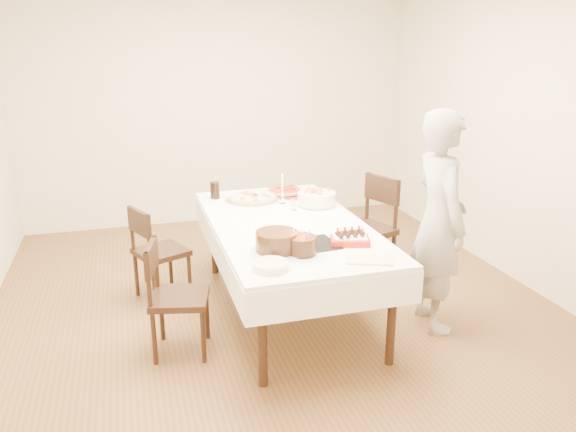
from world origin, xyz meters
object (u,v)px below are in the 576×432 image
object	(u,v)px
cola_glass	(215,190)
chair_right_savory	(364,230)
dining_table	(288,268)
pizza_white	(252,198)
strawberry_box	(350,239)
chair_left_dessert	(180,298)
person	(439,222)
pasta_bowl	(317,198)
pizza_pepperoni	(285,191)
chair_left_savory	(161,252)
taper_candle	(282,188)
layer_cake	(277,242)
birthday_cake	(302,240)

from	to	relation	value
cola_glass	chair_right_savory	bearing A→B (deg)	-19.32
chair_right_savory	dining_table	bearing A→B (deg)	-173.59
pizza_white	strawberry_box	bearing A→B (deg)	-71.87
chair_left_dessert	cola_glass	bearing A→B (deg)	-97.67
chair_right_savory	cola_glass	xyz separation A→B (m)	(-1.25, 0.44, 0.35)
person	strawberry_box	bearing A→B (deg)	100.14
person	pasta_bowl	distance (m)	1.10
pizza_pepperoni	pasta_bowl	xyz separation A→B (m)	(0.16, -0.45, 0.04)
chair_left_savory	chair_left_dessert	bearing A→B (deg)	69.79
pizza_white	chair_left_savory	bearing A→B (deg)	-170.49
cola_glass	chair_left_dessert	bearing A→B (deg)	-110.51
chair_left_dessert	strawberry_box	bearing A→B (deg)	-176.17
chair_right_savory	pizza_white	bearing A→B (deg)	143.80
pizza_white	taper_candle	xyz separation A→B (m)	(0.23, -0.16, 0.11)
person	layer_cake	bearing A→B (deg)	98.61
chair_left_savory	pizza_pepperoni	bearing A→B (deg)	170.17
dining_table	pizza_white	xyz separation A→B (m)	(-0.13, 0.69, 0.40)
pasta_bowl	pizza_white	bearing A→B (deg)	149.28
dining_table	pizza_white	bearing A→B (deg)	100.44
pizza_white	layer_cake	size ratio (longest dim) A/B	1.28
chair_left_savory	strawberry_box	size ratio (longest dim) A/B	3.09
layer_cake	chair_right_savory	bearing A→B (deg)	42.28
pizza_pepperoni	cola_glass	size ratio (longest dim) A/B	2.27
dining_table	chair_left_dessert	distance (m)	0.96
pasta_bowl	taper_candle	size ratio (longest dim) A/B	1.21
strawberry_box	birthday_cake	bearing A→B (deg)	-166.39
person	pizza_pepperoni	distance (m)	1.56
chair_right_savory	layer_cake	size ratio (longest dim) A/B	2.61
chair_left_dessert	pizza_pepperoni	distance (m)	1.68
pizza_pepperoni	strawberry_box	distance (m)	1.40
chair_left_dessert	pasta_bowl	world-z (taller)	pasta_bowl
taper_candle	person	bearing A→B (deg)	-48.87
person	taper_candle	distance (m)	1.37
pizza_pepperoni	taper_candle	world-z (taller)	taper_candle
chair_right_savory	pizza_white	xyz separation A→B (m)	(-0.95, 0.28, 0.30)
pizza_white	pizza_pepperoni	bearing A→B (deg)	24.27
person	pizza_white	xyz separation A→B (m)	(-1.13, 1.19, -0.05)
dining_table	chair_right_savory	bearing A→B (deg)	26.09
taper_candle	birthday_cake	xyz separation A→B (m)	(-0.20, -1.18, -0.03)
cola_glass	dining_table	bearing A→B (deg)	-63.10
birthday_cake	chair_left_savory	bearing A→B (deg)	125.13
chair_left_savory	taper_candle	xyz separation A→B (m)	(1.05, -0.02, 0.48)
taper_candle	strawberry_box	world-z (taller)	taper_candle
layer_cake	cola_glass	bearing A→B (deg)	97.44
chair_left_dessert	person	xyz separation A→B (m)	(1.89, -0.13, 0.42)
chair_left_savory	layer_cake	distance (m)	1.38
chair_right_savory	pizza_pepperoni	world-z (taller)	chair_right_savory
person	cola_glass	xyz separation A→B (m)	(-1.43, 1.35, -0.00)
pizza_white	cola_glass	size ratio (longest dim) A/B	3.09
dining_table	chair_left_dessert	size ratio (longest dim) A/B	2.62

